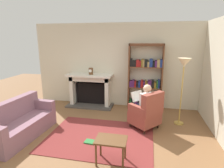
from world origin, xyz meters
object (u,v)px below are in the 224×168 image
armchair_reading (147,113)px  seated_reader (144,104)px  fireplace (91,89)px  floor_lamp (184,69)px  bookshelf (145,79)px  side_table (111,143)px  mantel_clock (91,71)px  sofa_floral (19,124)px

armchair_reading → seated_reader: seated_reader is taller
fireplace → floor_lamp: 3.02m
fireplace → seated_reader: bearing=-35.3°
bookshelf → seated_reader: bookshelf is taller
seated_reader → armchair_reading: bearing=90.0°
seated_reader → side_table: size_ratio=2.04×
mantel_clock → sofa_floral: 2.59m
side_table → floor_lamp: bearing=53.0°
bookshelf → side_table: size_ratio=3.69×
bookshelf → floor_lamp: (0.95, -0.93, 0.50)m
armchair_reading → floor_lamp: bearing=159.1°
fireplace → armchair_reading: fireplace is taller
sofa_floral → floor_lamp: size_ratio=1.00×
bookshelf → armchair_reading: bearing=-85.8°
armchair_reading → mantel_clock: bearing=-83.4°
bookshelf → seated_reader: size_ratio=1.81×
mantel_clock → sofa_floral: bearing=-114.4°
fireplace → mantel_clock: size_ratio=7.12×
fireplace → mantel_clock: mantel_clock is taller
bookshelf → floor_lamp: bookshelf is taller
bookshelf → side_table: (-0.49, -2.85, -0.58)m
fireplace → floor_lamp: bearing=-18.1°
mantel_clock → floor_lamp: 2.81m
bookshelf → armchair_reading: size_ratio=2.13×
mantel_clock → seated_reader: bearing=-34.0°
seated_reader → side_table: bearing=22.7°
sofa_floral → side_table: sofa_floral is taller
armchair_reading → side_table: bearing=18.7°
side_table → sofa_floral: bearing=167.8°
mantel_clock → seated_reader: size_ratio=0.19×
mantel_clock → side_table: size_ratio=0.38×
sofa_floral → bookshelf: bearing=-45.3°
fireplace → mantel_clock: 0.63m
mantel_clock → armchair_reading: (1.83, -1.25, -0.76)m
seated_reader → floor_lamp: bearing=152.9°
seated_reader → side_table: seated_reader is taller
mantel_clock → bookshelf: size_ratio=0.10×
armchair_reading → side_table: size_ratio=1.73×
armchair_reading → floor_lamp: 1.43m
mantel_clock → armchair_reading: size_ratio=0.22×
fireplace → sofa_floral: fireplace is taller
fireplace → sofa_floral: bearing=-112.3°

